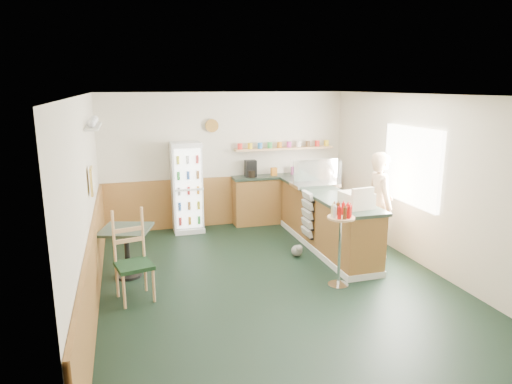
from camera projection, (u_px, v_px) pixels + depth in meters
name	position (u px, v px, depth m)	size (l,w,h in m)	color
ground	(272.00, 280.00, 6.79)	(6.00, 6.00, 0.00)	black
room_envelope	(244.00, 172.00, 7.06)	(5.04, 6.02, 2.72)	beige
service_counter	(326.00, 223.00, 8.05)	(0.68, 3.01, 1.01)	olive
back_counter	(284.00, 196.00, 9.60)	(2.24, 0.42, 1.69)	olive
drinks_fridge	(187.00, 187.00, 8.91)	(0.58, 0.52, 1.76)	white
display_case	(316.00, 173.00, 8.36)	(0.86, 0.45, 0.49)	silver
cash_register	(356.00, 200.00, 6.93)	(0.41, 0.43, 0.23)	beige
shopkeeper	(380.00, 205.00, 7.62)	(0.59, 0.42, 1.77)	tan
condiment_stand	(341.00, 231.00, 6.41)	(0.39, 0.39, 1.21)	silver
newspaper_rack	(307.00, 215.00, 7.92)	(0.09, 0.40, 0.81)	black
cafe_table	(127.00, 243.00, 6.80)	(0.87, 0.87, 0.76)	black
cafe_chair	(133.00, 252.00, 6.12)	(0.54, 0.54, 1.22)	black
dog_doorstop	(297.00, 250.00, 7.70)	(0.19, 0.25, 0.23)	gray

